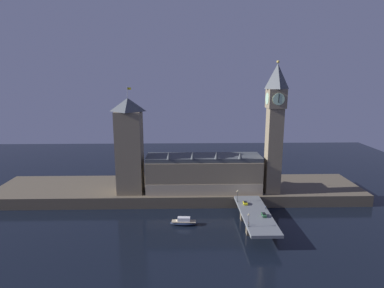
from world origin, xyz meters
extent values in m
plane|color=black|center=(0.00, 0.00, 0.00)|extent=(400.00, 400.00, 0.00)
cube|color=brown|center=(0.00, 39.00, 3.27)|extent=(220.00, 42.00, 6.53)
cube|color=#7F7056|center=(14.41, 29.88, 15.86)|extent=(66.06, 18.77, 18.65)
cube|color=tan|center=(14.41, 20.38, 9.89)|extent=(66.06, 0.20, 6.71)
cube|color=#42474C|center=(14.41, 29.88, 26.39)|extent=(66.06, 17.26, 2.40)
cone|color=#42474C|center=(-5.41, 21.91, 29.64)|extent=(2.40, 2.40, 4.10)
cone|color=#42474C|center=(7.80, 21.91, 29.64)|extent=(2.40, 2.40, 4.10)
cone|color=#42474C|center=(21.01, 21.91, 29.64)|extent=(2.40, 2.40, 4.10)
cone|color=#42474C|center=(34.22, 21.91, 29.64)|extent=(2.40, 2.40, 4.10)
cube|color=#7F7056|center=(53.67, 25.58, 30.94)|extent=(8.16, 8.16, 48.81)
cube|color=#7F7056|center=(53.67, 25.58, 60.55)|extent=(9.63, 9.63, 10.43)
cylinder|color=#B7E5B7|center=(53.67, 20.64, 60.55)|extent=(6.43, 0.25, 6.43)
cylinder|color=#B7E5B7|center=(53.67, 30.52, 60.55)|extent=(6.43, 0.25, 6.43)
cylinder|color=#B7E5B7|center=(58.62, 25.58, 60.55)|extent=(0.25, 6.43, 6.43)
cylinder|color=#B7E5B7|center=(48.73, 25.58, 60.55)|extent=(0.25, 6.43, 6.43)
cube|color=black|center=(53.67, 20.46, 61.04)|extent=(0.36, 0.10, 4.83)
pyramid|color=#42474C|center=(53.67, 25.58, 72.53)|extent=(9.63, 9.63, 13.52)
sphere|color=gold|center=(53.67, 25.58, 80.09)|extent=(1.60, 1.60, 1.60)
cube|color=#7F7056|center=(-27.90, 28.62, 30.01)|extent=(14.23, 14.23, 46.95)
pyramid|color=#42474C|center=(-27.90, 28.62, 57.15)|extent=(14.52, 14.52, 7.33)
cylinder|color=#99999E|center=(-27.90, 28.62, 63.82)|extent=(0.24, 0.24, 6.00)
cube|color=gold|center=(-26.80, 28.62, 65.92)|extent=(2.00, 0.08, 1.20)
cube|color=slate|center=(37.80, -5.00, 6.60)|extent=(13.80, 46.00, 1.40)
cube|color=brown|center=(37.80, -12.67, 2.95)|extent=(11.73, 3.20, 5.90)
cube|color=brown|center=(37.80, 2.67, 2.95)|extent=(11.73, 3.20, 5.90)
cube|color=yellow|center=(34.76, 5.94, 7.94)|extent=(1.92, 3.96, 0.92)
cube|color=black|center=(34.76, 5.94, 8.63)|extent=(1.58, 1.78, 0.45)
cylinder|color=black|center=(33.85, 7.17, 7.62)|extent=(0.22, 0.64, 0.64)
cylinder|color=black|center=(35.68, 7.17, 7.62)|extent=(0.22, 0.64, 0.64)
cylinder|color=black|center=(33.85, 4.71, 7.62)|extent=(0.22, 0.64, 0.64)
cylinder|color=black|center=(35.68, 4.71, 7.62)|extent=(0.22, 0.64, 0.64)
cube|color=#235633|center=(40.84, -9.01, 7.96)|extent=(1.76, 4.22, 0.97)
cube|color=black|center=(40.84, -9.01, 8.67)|extent=(1.45, 1.90, 0.45)
cylinder|color=black|center=(41.67, -10.32, 7.62)|extent=(0.22, 0.64, 0.64)
cylinder|color=black|center=(40.00, -10.32, 7.62)|extent=(0.22, 0.64, 0.64)
cylinder|color=black|center=(41.67, -7.70, 7.62)|extent=(0.22, 0.64, 0.64)
cylinder|color=black|center=(40.00, -7.70, 7.62)|extent=(0.22, 0.64, 0.64)
cylinder|color=black|center=(31.73, -18.15, 7.71)|extent=(0.28, 0.28, 0.80)
cylinder|color=brown|center=(31.73, -18.15, 8.44)|extent=(0.38, 0.38, 0.67)
sphere|color=tan|center=(31.73, -18.15, 8.88)|extent=(0.22, 0.22, 0.22)
cylinder|color=black|center=(43.87, -0.55, 7.70)|extent=(0.28, 0.28, 0.79)
cylinder|color=navy|center=(43.87, -0.55, 8.42)|extent=(0.38, 0.38, 0.65)
sphere|color=tan|center=(43.87, -0.55, 8.85)|extent=(0.21, 0.21, 0.21)
cylinder|color=#2D3333|center=(31.33, -19.72, 7.55)|extent=(0.56, 0.56, 0.50)
cylinder|color=#2D3333|center=(31.33, -19.72, 10.23)|extent=(0.18, 0.18, 4.86)
sphere|color=#F9E5A3|center=(31.33, -19.72, 13.21)|extent=(0.60, 0.60, 0.60)
sphere|color=#F9E5A3|center=(30.88, -19.72, 12.86)|extent=(0.44, 0.44, 0.44)
sphere|color=#F9E5A3|center=(31.78, -19.72, 12.86)|extent=(0.44, 0.44, 0.44)
cylinder|color=#2D3333|center=(31.33, 9.72, 7.55)|extent=(0.56, 0.56, 0.50)
cylinder|color=#2D3333|center=(31.33, 9.72, 10.25)|extent=(0.18, 0.18, 4.90)
sphere|color=#F9E5A3|center=(31.33, 9.72, 13.25)|extent=(0.60, 0.60, 0.60)
sphere|color=#F9E5A3|center=(30.88, 9.72, 12.90)|extent=(0.44, 0.44, 0.44)
sphere|color=#F9E5A3|center=(31.78, 9.72, 12.90)|extent=(0.44, 0.44, 0.44)
ellipsoid|color=#1E2842|center=(2.84, -2.11, 1.00)|extent=(13.91, 4.95, 2.01)
cube|color=tan|center=(2.84, -2.11, 1.92)|extent=(12.22, 4.02, 0.24)
cube|color=silver|center=(2.84, -2.11, 3.04)|extent=(6.30, 2.93, 2.01)
camera|label=1|loc=(3.24, -149.99, 71.85)|focal=30.00mm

